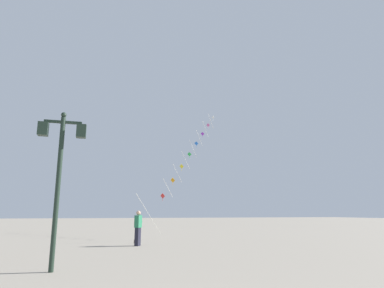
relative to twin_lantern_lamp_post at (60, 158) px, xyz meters
The scene contains 4 objects.
ground_plane 13.06m from the twin_lantern_lamp_post, 80.37° to the left, with size 160.00×160.00×0.00m, color gray.
twin_lantern_lamp_post is the anchor object (origin of this frame).
kite_train 15.73m from the twin_lantern_lamp_post, 61.43° to the left, with size 8.28×10.37×10.76m.
kite_flyer 7.78m from the twin_lantern_lamp_post, 65.24° to the left, with size 0.47×0.60×1.71m.
Camera 1 is at (-0.90, -2.80, 1.62)m, focal length 30.78 mm.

